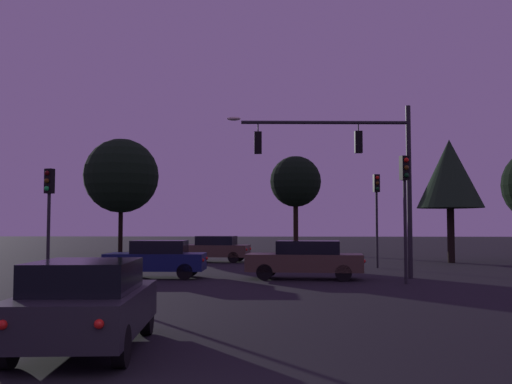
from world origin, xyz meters
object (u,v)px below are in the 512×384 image
at_px(tree_center_horizon, 121,176).
at_px(tree_behind_sign, 450,174).
at_px(car_nearside_lane, 86,303).
at_px(traffic_light_corner_left, 49,202).
at_px(traffic_light_median, 405,193).
at_px(car_far_lane, 215,248).
at_px(traffic_signal_mast_arm, 356,160).
at_px(traffic_light_corner_right, 377,202).
at_px(car_crossing_left, 305,259).
at_px(car_crossing_right, 157,258).
at_px(tree_left_far, 296,182).

bearing_deg(tree_center_horizon, tree_behind_sign, -23.68).
bearing_deg(tree_behind_sign, car_nearside_lane, -119.25).
xyz_separation_m(traffic_light_corner_left, traffic_light_median, (12.99, 0.79, 0.34)).
xyz_separation_m(traffic_light_corner_left, car_far_lane, (4.60, 13.16, -2.18)).
height_order(tree_behind_sign, tree_center_horizon, tree_center_horizon).
bearing_deg(tree_center_horizon, traffic_light_corner_left, -81.01).
height_order(traffic_signal_mast_arm, traffic_light_corner_right, traffic_signal_mast_arm).
bearing_deg(traffic_light_median, car_crossing_left, 154.53).
distance_m(car_crossing_right, car_far_lane, 10.43).
bearing_deg(car_crossing_left, tree_left_far, 89.14).
relative_size(traffic_signal_mast_arm, tree_behind_sign, 1.05).
xyz_separation_m(car_nearside_lane, tree_left_far, (4.72, 35.71, 4.81)).
xyz_separation_m(traffic_light_corner_right, tree_left_far, (-3.58, 16.31, 2.28)).
relative_size(traffic_light_corner_right, car_crossing_right, 1.17).
height_order(traffic_light_corner_left, tree_center_horizon, tree_center_horizon).
height_order(traffic_light_median, tree_left_far, tree_left_far).
bearing_deg(tree_center_horizon, car_far_lane, -48.87).
height_order(traffic_light_corner_left, traffic_light_median, traffic_light_median).
height_order(car_nearside_lane, tree_behind_sign, tree_behind_sign).
height_order(car_crossing_left, tree_left_far, tree_left_far).
distance_m(traffic_light_median, tree_behind_sign, 13.36).
bearing_deg(traffic_light_corner_left, traffic_signal_mast_arm, 14.19).
bearing_deg(tree_behind_sign, traffic_light_corner_right, -139.48).
height_order(traffic_light_median, car_crossing_left, traffic_light_median).
height_order(car_crossing_left, tree_center_horizon, tree_center_horizon).
distance_m(traffic_light_corner_left, traffic_light_median, 13.02).
height_order(traffic_light_corner_right, car_far_lane, traffic_light_corner_right).
xyz_separation_m(traffic_light_corner_left, tree_behind_sign, (18.25, 12.95, 2.13)).
height_order(car_far_lane, tree_center_horizon, tree_center_horizon).
bearing_deg(traffic_signal_mast_arm, car_nearside_lane, -115.43).
bearing_deg(car_crossing_right, car_far_lane, 83.32).
bearing_deg(tree_left_far, tree_behind_sign, -54.84).
bearing_deg(traffic_light_median, car_nearside_lane, -124.78).
height_order(car_crossing_left, car_crossing_right, same).
relative_size(traffic_light_corner_left, car_crossing_left, 0.88).
distance_m(traffic_signal_mast_arm, car_far_lane, 12.99).
bearing_deg(traffic_signal_mast_arm, car_far_lane, 123.83).
relative_size(car_nearside_lane, car_crossing_right, 1.02).
height_order(traffic_signal_mast_arm, traffic_light_corner_left, traffic_signal_mast_arm).
bearing_deg(car_crossing_left, car_nearside_lane, -108.38).
xyz_separation_m(traffic_light_corner_right, tree_center_horizon, (-16.88, 13.78, 2.58)).
bearing_deg(traffic_signal_mast_arm, tree_center_horizon, 127.49).
bearing_deg(car_crossing_left, car_far_lane, 114.23).
distance_m(traffic_light_median, tree_left_far, 24.56).
height_order(tree_left_far, tree_center_horizon, tree_center_horizon).
xyz_separation_m(car_far_lane, tree_left_far, (5.13, 11.87, 4.81)).
bearing_deg(tree_center_horizon, tree_left_far, 10.74).
bearing_deg(tree_center_horizon, traffic_signal_mast_arm, -52.51).
bearing_deg(traffic_signal_mast_arm, car_crossing_right, -179.27).
bearing_deg(traffic_light_corner_left, tree_center_horizon, 98.99).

